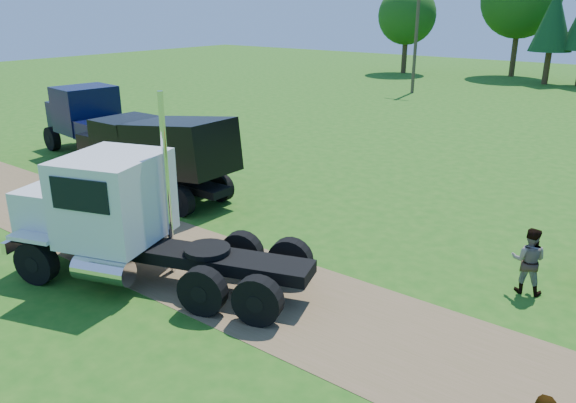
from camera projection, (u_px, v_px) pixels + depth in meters
The scene contains 6 objects.
ground at pixel (300, 305), 14.20m from camera, with size 140.00×140.00×0.00m, color #1D5913.
dirt_track at pixel (300, 305), 14.20m from camera, with size 120.00×4.20×0.01m, color brown.
white_semi_tractor at pixel (119, 217), 15.23m from camera, with size 8.60×5.16×5.11m.
black_dump_truck at pixel (155, 150), 21.78m from camera, with size 7.80×2.48×3.37m.
navy_truck at pixel (94, 121), 27.89m from camera, with size 7.91×3.54×3.36m.
spectator_b at pixel (528, 260), 14.59m from camera, with size 0.88×0.69×1.81m, color #999999.
Camera 1 is at (7.44, -10.08, 7.20)m, focal length 35.00 mm.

